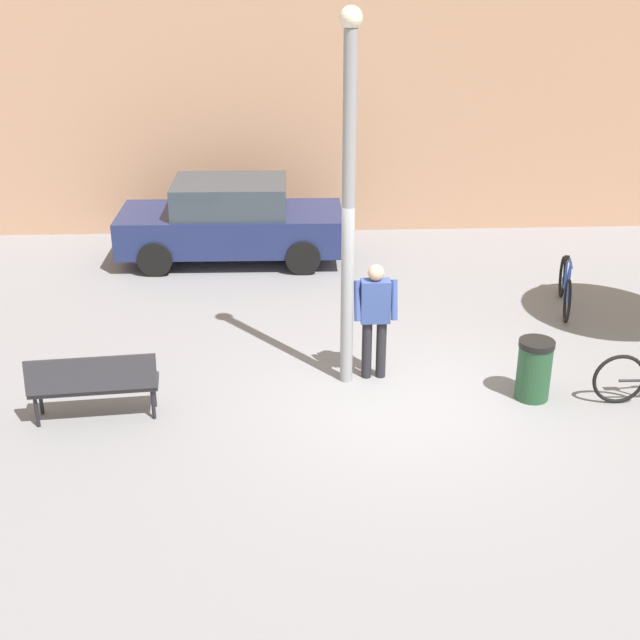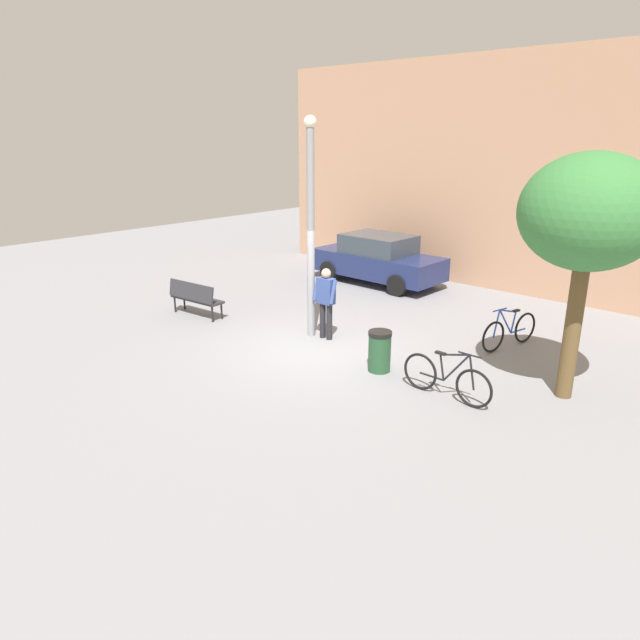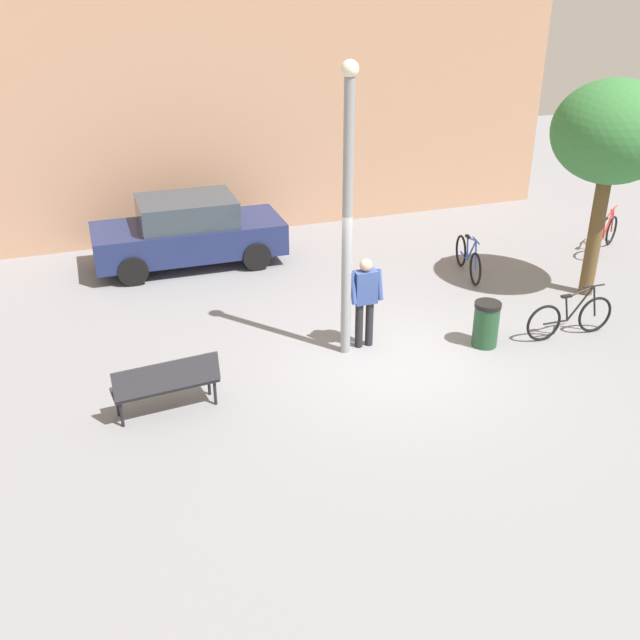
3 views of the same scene
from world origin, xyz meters
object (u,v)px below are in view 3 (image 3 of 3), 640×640
(person_by_lamppost, at_px, (365,297))
(park_bench, at_px, (166,382))
(plaza_tree, at_px, (613,134))
(bicycle_black, at_px, (570,317))
(bicycle_blue, at_px, (468,259))
(bicycle_red, at_px, (604,235))
(trash_bin, at_px, (486,324))
(lamppost, at_px, (348,206))
(parked_car_navy, at_px, (188,232))

(person_by_lamppost, xyz_separation_m, park_bench, (-3.66, -1.01, -0.42))
(person_by_lamppost, xyz_separation_m, plaza_tree, (5.26, 0.60, 2.33))
(park_bench, bearing_deg, bicycle_black, 0.76)
(park_bench, xyz_separation_m, bicycle_blue, (7.08, 3.31, -0.16))
(bicycle_red, xyz_separation_m, trash_bin, (-5.17, -3.24, 0.04))
(bicycle_red, relative_size, trash_bin, 1.84)
(trash_bin, bearing_deg, bicycle_black, -7.25)
(lamppost, bearing_deg, person_by_lamppost, 11.75)
(bicycle_black, distance_m, bicycle_red, 4.93)
(bicycle_blue, relative_size, parked_car_navy, 0.42)
(lamppost, bearing_deg, parked_car_navy, 109.70)
(parked_car_navy, bearing_deg, bicycle_blue, -25.51)
(bicycle_black, bearing_deg, park_bench, -179.24)
(bicycle_blue, distance_m, parked_car_navy, 6.24)
(plaza_tree, bearing_deg, lamppost, -173.10)
(park_bench, bearing_deg, bicycle_blue, 25.05)
(person_by_lamppost, bearing_deg, plaza_tree, 6.53)
(bicycle_red, bearing_deg, bicycle_blue, -176.37)
(person_by_lamppost, distance_m, bicycle_blue, 4.16)
(person_by_lamppost, distance_m, plaza_tree, 5.78)
(bicycle_red, bearing_deg, park_bench, -161.93)
(person_by_lamppost, height_order, bicycle_black, person_by_lamppost)
(bicycle_blue, height_order, bicycle_red, same)
(park_bench, height_order, bicycle_black, bicycle_black)
(bicycle_black, relative_size, bicycle_red, 1.18)
(trash_bin, bearing_deg, bicycle_red, 32.12)
(lamppost, xyz_separation_m, bicycle_red, (7.61, 2.62, -2.29))
(bicycle_red, xyz_separation_m, parked_car_navy, (-9.43, 2.44, 0.39))
(person_by_lamppost, xyz_separation_m, bicycle_blue, (3.42, 2.30, -0.58))
(park_bench, relative_size, trash_bin, 1.95)
(plaza_tree, distance_m, bicycle_red, 4.01)
(bicycle_blue, height_order, trash_bin, bicycle_blue)
(parked_car_navy, bearing_deg, lamppost, -70.30)
(plaza_tree, distance_m, bicycle_blue, 3.84)
(park_bench, xyz_separation_m, bicycle_red, (10.88, 3.55, -0.16))
(bicycle_black, relative_size, parked_car_navy, 0.43)
(person_by_lamppost, height_order, plaza_tree, plaza_tree)
(lamppost, xyz_separation_m, park_bench, (-3.27, -0.93, -2.13))
(lamppost, height_order, park_bench, lamppost)
(bicycle_black, distance_m, parked_car_navy, 8.35)
(lamppost, distance_m, bicycle_red, 8.37)
(person_by_lamppost, xyz_separation_m, bicycle_red, (7.22, 2.54, -0.58))
(plaza_tree, bearing_deg, park_bench, -169.74)
(bicycle_blue, relative_size, bicycle_red, 1.15)
(bicycle_blue, height_order, bicycle_black, same)
(lamppost, relative_size, bicycle_black, 2.73)
(parked_car_navy, xyz_separation_m, trash_bin, (4.26, -5.69, -0.35))
(bicycle_red, bearing_deg, person_by_lamppost, -160.64)
(person_by_lamppost, height_order, park_bench, person_by_lamppost)
(park_bench, distance_m, plaza_tree, 9.47)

